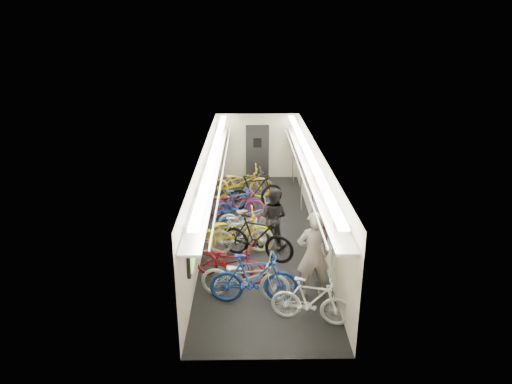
{
  "coord_description": "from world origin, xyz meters",
  "views": [
    {
      "loc": [
        -0.31,
        -11.35,
        5.4
      ],
      "look_at": [
        -0.12,
        0.23,
        1.15
      ],
      "focal_mm": 32.0,
      "sensor_mm": 36.0,
      "label": 1
    }
  ],
  "objects_px": {
    "bicycle_1": "(254,278)",
    "passenger_mid": "(273,217)",
    "backpack": "(322,233)",
    "bicycle_0": "(245,277)",
    "passenger_near": "(313,255)"
  },
  "relations": [
    {
      "from": "backpack",
      "to": "bicycle_1",
      "type": "bearing_deg",
      "value": -146.01
    },
    {
      "from": "bicycle_0",
      "to": "passenger_mid",
      "type": "distance_m",
      "value": 2.55
    },
    {
      "from": "bicycle_1",
      "to": "passenger_near",
      "type": "distance_m",
      "value": 1.32
    },
    {
      "from": "backpack",
      "to": "bicycle_0",
      "type": "bearing_deg",
      "value": -153.07
    },
    {
      "from": "bicycle_0",
      "to": "bicycle_1",
      "type": "relative_size",
      "value": 1.03
    },
    {
      "from": "bicycle_0",
      "to": "passenger_mid",
      "type": "relative_size",
      "value": 1.19
    },
    {
      "from": "bicycle_0",
      "to": "passenger_mid",
      "type": "bearing_deg",
      "value": -5.44
    },
    {
      "from": "passenger_near",
      "to": "backpack",
      "type": "bearing_deg",
      "value": -124.51
    },
    {
      "from": "passenger_near",
      "to": "bicycle_0",
      "type": "bearing_deg",
      "value": 0.31
    },
    {
      "from": "passenger_near",
      "to": "passenger_mid",
      "type": "bearing_deg",
      "value": -76.68
    },
    {
      "from": "bicycle_1",
      "to": "passenger_mid",
      "type": "xyz_separation_m",
      "value": [
        0.52,
        2.58,
        0.24
      ]
    },
    {
      "from": "backpack",
      "to": "passenger_mid",
      "type": "bearing_deg",
      "value": 126.39
    },
    {
      "from": "bicycle_0",
      "to": "bicycle_1",
      "type": "xyz_separation_m",
      "value": [
        0.18,
        -0.15,
        0.06
      ]
    },
    {
      "from": "bicycle_0",
      "to": "bicycle_1",
      "type": "distance_m",
      "value": 0.24
    },
    {
      "from": "passenger_near",
      "to": "bicycle_1",
      "type": "bearing_deg",
      "value": 7.65
    }
  ]
}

